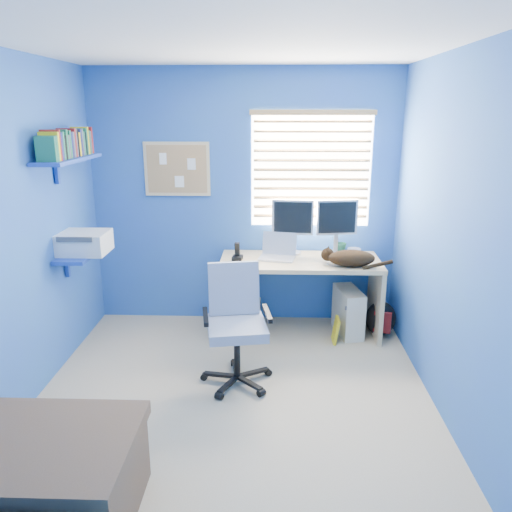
{
  "coord_description": "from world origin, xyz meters",
  "views": [
    {
      "loc": [
        0.28,
        -3.27,
        2.1
      ],
      "look_at": [
        0.15,
        0.65,
        0.95
      ],
      "focal_mm": 35.0,
      "sensor_mm": 36.0,
      "label": 1
    }
  ],
  "objects_px": {
    "laptop": "(277,248)",
    "tower_pc": "(348,312)",
    "desk": "(299,296)",
    "cat": "(352,258)",
    "office_chair": "(236,340)"
  },
  "relations": [
    {
      "from": "laptop",
      "to": "tower_pc",
      "type": "xyz_separation_m",
      "value": [
        0.7,
        -0.04,
        -0.62
      ]
    },
    {
      "from": "desk",
      "to": "tower_pc",
      "type": "height_order",
      "value": "desk"
    },
    {
      "from": "desk",
      "to": "cat",
      "type": "distance_m",
      "value": 0.66
    },
    {
      "from": "laptop",
      "to": "cat",
      "type": "distance_m",
      "value": 0.71
    },
    {
      "from": "cat",
      "to": "desk",
      "type": "bearing_deg",
      "value": 176.36
    },
    {
      "from": "desk",
      "to": "cat",
      "type": "xyz_separation_m",
      "value": [
        0.45,
        -0.19,
        0.45
      ]
    },
    {
      "from": "laptop",
      "to": "tower_pc",
      "type": "relative_size",
      "value": 0.73
    },
    {
      "from": "desk",
      "to": "office_chair",
      "type": "xyz_separation_m",
      "value": [
        -0.54,
        -0.93,
        -0.02
      ]
    },
    {
      "from": "laptop",
      "to": "office_chair",
      "type": "bearing_deg",
      "value": -97.05
    },
    {
      "from": "cat",
      "to": "tower_pc",
      "type": "height_order",
      "value": "cat"
    },
    {
      "from": "tower_pc",
      "to": "laptop",
      "type": "bearing_deg",
      "value": 165.46
    },
    {
      "from": "desk",
      "to": "laptop",
      "type": "relative_size",
      "value": 4.57
    },
    {
      "from": "desk",
      "to": "laptop",
      "type": "bearing_deg",
      "value": 174.28
    },
    {
      "from": "tower_pc",
      "to": "office_chair",
      "type": "relative_size",
      "value": 0.48
    },
    {
      "from": "tower_pc",
      "to": "office_chair",
      "type": "bearing_deg",
      "value": -149.18
    }
  ]
}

